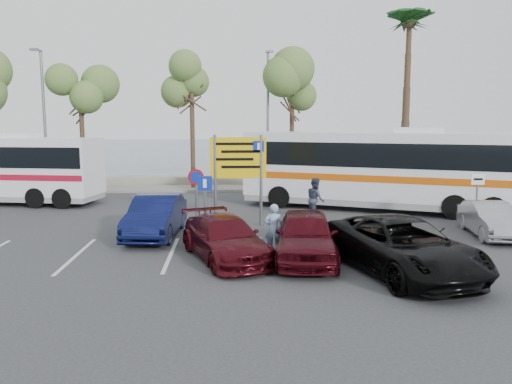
{
  "coord_description": "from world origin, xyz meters",
  "views": [
    {
      "loc": [
        0.58,
        -16.26,
        4.08
      ],
      "look_at": [
        1.69,
        3.0,
        1.38
      ],
      "focal_mm": 35.0,
      "sensor_mm": 36.0,
      "label": 1
    }
  ],
  "objects": [
    {
      "name": "suv_black",
      "position": [
        5.29,
        -3.34,
        0.75
      ],
      "size": [
        3.74,
        5.85,
        1.5
      ],
      "primitive_type": "imported",
      "rotation": [
        0.0,
        0.0,
        0.25
      ],
      "color": "black",
      "rests_on": "ground"
    },
    {
      "name": "street_lamp_left",
      "position": [
        -10.0,
        13.52,
        4.6
      ],
      "size": [
        0.45,
        1.15,
        8.01
      ],
      "color": "slate",
      "rests_on": "kerb_strip"
    },
    {
      "name": "pedestrian_near",
      "position": [
        2.0,
        -1.14,
        0.79
      ],
      "size": [
        0.59,
        0.4,
        1.59
      ],
      "primitive_type": "imported",
      "rotation": [
        0.0,
        0.0,
        3.1
      ],
      "color": "#89A4C8",
      "rests_on": "ground"
    },
    {
      "name": "car_maroon",
      "position": [
        0.49,
        -1.67,
        0.64
      ],
      "size": [
        3.17,
        4.74,
        1.28
      ],
      "primitive_type": "imported",
      "rotation": [
        0.0,
        0.0,
        0.34
      ],
      "color": "#4B0C14",
      "rests_on": "ground"
    },
    {
      "name": "pedestrian_far",
      "position": [
        4.25,
        4.19,
        0.89
      ],
      "size": [
        0.77,
        0.94,
        1.79
      ],
      "primitive_type": "imported",
      "rotation": [
        0.0,
        0.0,
        1.69
      ],
      "color": "#353A4F",
      "rests_on": "ground"
    },
    {
      "name": "car_blue",
      "position": [
        -2.0,
        1.5,
        0.73
      ],
      "size": [
        1.89,
        4.53,
        1.46
      ],
      "primitive_type": "imported",
      "rotation": [
        0.0,
        0.0,
        -0.08
      ],
      "color": "#0E1444",
      "rests_on": "ground"
    },
    {
      "name": "lane_markings",
      "position": [
        -1.14,
        -1.0,
        0.0
      ],
      "size": [
        12.02,
        4.2,
        0.01
      ],
      "primitive_type": null,
      "color": "silver",
      "rests_on": "ground"
    },
    {
      "name": "sign_no_stop",
      "position": [
        -0.6,
        2.38,
        1.58
      ],
      "size": [
        0.6,
        0.08,
        2.35
      ],
      "color": "slate",
      "rests_on": "ground"
    },
    {
      "name": "seawall",
      "position": [
        0.0,
        16.0,
        0.3
      ],
      "size": [
        48.0,
        0.8,
        0.6
      ],
      "primitive_type": "cube",
      "color": "gray",
      "rests_on": "ground"
    },
    {
      "name": "sign_parking",
      "position": [
        -0.2,
        0.79,
        1.47
      ],
      "size": [
        0.5,
        0.07,
        2.25
      ],
      "color": "slate",
      "rests_on": "ground"
    },
    {
      "name": "tree_mid",
      "position": [
        -1.5,
        14.0,
        6.65
      ],
      "size": [
        3.2,
        3.2,
        8.0
      ],
      "color": "#382619",
      "rests_on": "kerb_strip"
    },
    {
      "name": "kerb_strip",
      "position": [
        0.0,
        14.0,
        0.07
      ],
      "size": [
        44.0,
        2.4,
        0.15
      ],
      "primitive_type": "cube",
      "color": "gray",
      "rests_on": "ground"
    },
    {
      "name": "tree_left",
      "position": [
        -8.0,
        14.0,
        6.0
      ],
      "size": [
        3.2,
        3.2,
        7.2
      ],
      "color": "#382619",
      "rests_on": "kerb_strip"
    },
    {
      "name": "ground",
      "position": [
        0.0,
        0.0,
        0.0
      ],
      "size": [
        120.0,
        120.0,
        0.0
      ],
      "primitive_type": "plane",
      "color": "#313134",
      "rests_on": "ground"
    },
    {
      "name": "sea",
      "position": [
        0.0,
        60.0,
        0.01
      ],
      "size": [
        140.0,
        140.0,
        0.0
      ],
      "primitive_type": "plane",
      "color": "#3F4E65",
      "rests_on": "ground"
    },
    {
      "name": "palm_tree",
      "position": [
        11.5,
        14.0,
        9.87
      ],
      "size": [
        4.8,
        4.8,
        11.2
      ],
      "color": "#382619",
      "rests_on": "kerb_strip"
    },
    {
      "name": "street_lamp_right",
      "position": [
        3.0,
        13.52,
        4.6
      ],
      "size": [
        0.45,
        1.15,
        8.01
      ],
      "color": "slate",
      "rests_on": "kerb_strip"
    },
    {
      "name": "direction_sign",
      "position": [
        1.0,
        3.2,
        2.43
      ],
      "size": [
        2.2,
        0.12,
        3.6
      ],
      "color": "slate",
      "rests_on": "ground"
    },
    {
      "name": "sign_taxi",
      "position": [
        9.8,
        1.49,
        1.42
      ],
      "size": [
        0.5,
        0.07,
        2.2
      ],
      "color": "slate",
      "rests_on": "ground"
    },
    {
      "name": "coach_bus_right",
      "position": [
        7.5,
        6.5,
        1.79
      ],
      "size": [
        12.33,
        7.59,
        3.86
      ],
      "color": "white",
      "rests_on": "ground"
    },
    {
      "name": "tree_right",
      "position": [
        4.5,
        14.0,
        6.17
      ],
      "size": [
        3.2,
        3.2,
        7.4
      ],
      "color": "#382619",
      "rests_on": "kerb_strip"
    },
    {
      "name": "car_red",
      "position": [
        2.89,
        -1.9,
        0.75
      ],
      "size": [
        2.33,
        4.6,
        1.5
      ],
      "primitive_type": "imported",
      "rotation": [
        0.0,
        0.0,
        -0.13
      ],
      "color": "#450912",
      "rests_on": "ground"
    },
    {
      "name": "car_silver_b",
      "position": [
        10.0,
        0.82,
        0.61
      ],
      "size": [
        1.87,
        3.89,
        1.23
      ],
      "primitive_type": "imported",
      "rotation": [
        0.0,
        0.0,
        -0.16
      ],
      "color": "#949499",
      "rests_on": "ground"
    }
  ]
}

